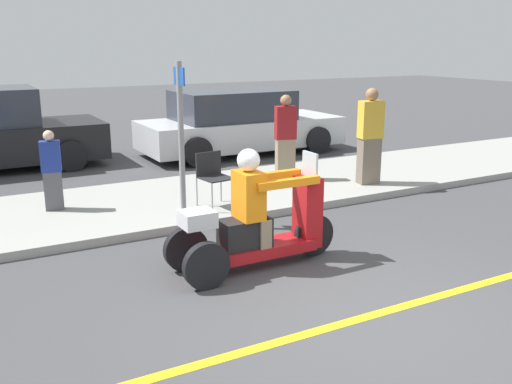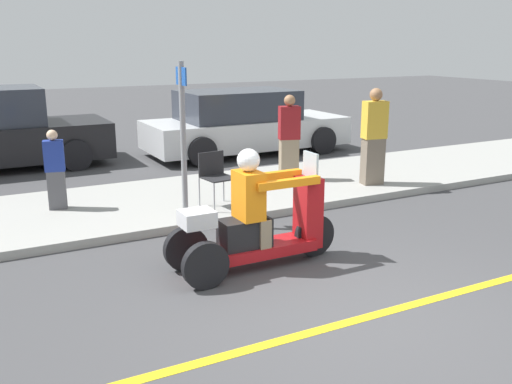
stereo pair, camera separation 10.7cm
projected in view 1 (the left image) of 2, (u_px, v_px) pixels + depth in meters
ground_plane at (367, 317)px, 5.49m from camera, size 60.00×60.00×0.00m
lane_stripe at (340, 325)px, 5.34m from camera, size 24.00×0.12×0.01m
sidewalk_strip at (187, 199)px, 9.37m from camera, size 28.00×2.80×0.12m
motorcycle_trike at (257, 225)px, 6.59m from camera, size 2.10×0.68×1.42m
spectator_near_curb at (52, 172)px, 8.44m from camera, size 0.32×0.23×1.20m
spectator_with_child at (370, 138)px, 9.97m from camera, size 0.44×0.31×1.68m
spectator_mid_group at (285, 139)px, 10.29m from camera, size 0.41×0.31×1.54m
folding_chair_set_back at (213, 173)px, 8.68m from camera, size 0.52×0.52×0.82m
parked_car_lot_center at (238, 124)px, 13.38m from camera, size 4.72×2.09×1.48m
street_sign at (181, 135)px, 7.84m from camera, size 0.08×0.36×2.20m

